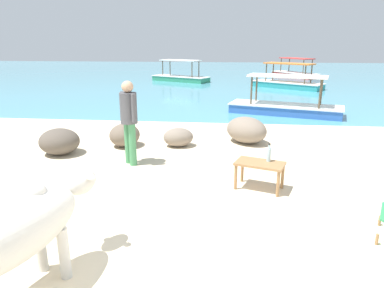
{
  "coord_description": "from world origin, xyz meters",
  "views": [
    {
      "loc": [
        0.12,
        -3.06,
        2.34
      ],
      "look_at": [
        -0.52,
        3.0,
        0.55
      ],
      "focal_mm": 32.52,
      "sensor_mm": 36.0,
      "label": 1
    }
  ],
  "objects_px": {
    "boat_teal": "(288,83)",
    "boat_green": "(181,77)",
    "boat_blue": "(285,106)",
    "boat_red": "(295,73)",
    "cow": "(16,229)",
    "bottle": "(269,154)",
    "low_bench_table": "(260,167)",
    "person_standing": "(129,117)"
  },
  "relations": [
    {
      "from": "boat_teal",
      "to": "boat_green",
      "type": "height_order",
      "value": "same"
    },
    {
      "from": "boat_blue",
      "to": "boat_green",
      "type": "distance_m",
      "value": 10.87
    },
    {
      "from": "boat_red",
      "to": "boat_green",
      "type": "relative_size",
      "value": 0.97
    },
    {
      "from": "cow",
      "to": "boat_red",
      "type": "height_order",
      "value": "boat_red"
    },
    {
      "from": "boat_red",
      "to": "bottle",
      "type": "bearing_deg",
      "value": 135.18
    },
    {
      "from": "boat_blue",
      "to": "low_bench_table",
      "type": "bearing_deg",
      "value": -85.36
    },
    {
      "from": "boat_red",
      "to": "boat_blue",
      "type": "distance_m",
      "value": 13.49
    },
    {
      "from": "boat_blue",
      "to": "boat_teal",
      "type": "xyz_separation_m",
      "value": [
        1.17,
        7.06,
        0.0
      ]
    },
    {
      "from": "low_bench_table",
      "to": "boat_green",
      "type": "bearing_deg",
      "value": 121.14
    },
    {
      "from": "bottle",
      "to": "boat_red",
      "type": "relative_size",
      "value": 0.08
    },
    {
      "from": "boat_teal",
      "to": "boat_green",
      "type": "xyz_separation_m",
      "value": [
        -6.04,
        2.65,
        0.0
      ]
    },
    {
      "from": "boat_teal",
      "to": "boat_blue",
      "type": "bearing_deg",
      "value": 115.28
    },
    {
      "from": "low_bench_table",
      "to": "boat_red",
      "type": "relative_size",
      "value": 0.23
    },
    {
      "from": "low_bench_table",
      "to": "boat_red",
      "type": "bearing_deg",
      "value": 97.38
    },
    {
      "from": "cow",
      "to": "bottle",
      "type": "distance_m",
      "value": 3.79
    },
    {
      "from": "bottle",
      "to": "boat_teal",
      "type": "bearing_deg",
      "value": 79.91
    },
    {
      "from": "cow",
      "to": "boat_teal",
      "type": "bearing_deg",
      "value": -0.31
    },
    {
      "from": "boat_teal",
      "to": "boat_green",
      "type": "distance_m",
      "value": 6.6
    },
    {
      "from": "bottle",
      "to": "boat_green",
      "type": "relative_size",
      "value": 0.08
    },
    {
      "from": "boat_green",
      "to": "low_bench_table",
      "type": "bearing_deg",
      "value": -51.02
    },
    {
      "from": "boat_blue",
      "to": "boat_green",
      "type": "bearing_deg",
      "value": 133.2
    },
    {
      "from": "person_standing",
      "to": "bottle",
      "type": "bearing_deg",
      "value": 117.54
    },
    {
      "from": "boat_blue",
      "to": "boat_red",
      "type": "bearing_deg",
      "value": 95.24
    },
    {
      "from": "boat_green",
      "to": "boat_red",
      "type": "bearing_deg",
      "value": 51.81
    },
    {
      "from": "low_bench_table",
      "to": "boat_blue",
      "type": "height_order",
      "value": "boat_blue"
    },
    {
      "from": "cow",
      "to": "low_bench_table",
      "type": "bearing_deg",
      "value": -24.16
    },
    {
      "from": "boat_red",
      "to": "boat_teal",
      "type": "xyz_separation_m",
      "value": [
        -1.48,
        -6.17,
        0.0
      ]
    },
    {
      "from": "person_standing",
      "to": "boat_teal",
      "type": "relative_size",
      "value": 0.44
    },
    {
      "from": "bottle",
      "to": "person_standing",
      "type": "xyz_separation_m",
      "value": [
        -2.54,
        0.89,
        0.38
      ]
    },
    {
      "from": "cow",
      "to": "boat_red",
      "type": "bearing_deg",
      "value": 0.58
    },
    {
      "from": "cow",
      "to": "person_standing",
      "type": "xyz_separation_m",
      "value": [
        -0.03,
        3.73,
        0.24
      ]
    },
    {
      "from": "boat_green",
      "to": "cow",
      "type": "bearing_deg",
      "value": -59.83
    },
    {
      "from": "low_bench_table",
      "to": "boat_green",
      "type": "xyz_separation_m",
      "value": [
        -3.51,
        16.17,
        -0.13
      ]
    },
    {
      "from": "cow",
      "to": "boat_teal",
      "type": "height_order",
      "value": "boat_teal"
    },
    {
      "from": "cow",
      "to": "boat_green",
      "type": "relative_size",
      "value": 0.51
    },
    {
      "from": "boat_red",
      "to": "boat_green",
      "type": "distance_m",
      "value": 8.3
    },
    {
      "from": "bottle",
      "to": "boat_red",
      "type": "height_order",
      "value": "boat_red"
    },
    {
      "from": "person_standing",
      "to": "boat_green",
      "type": "relative_size",
      "value": 0.43
    },
    {
      "from": "low_bench_table",
      "to": "bottle",
      "type": "distance_m",
      "value": 0.25
    },
    {
      "from": "cow",
      "to": "boat_red",
      "type": "relative_size",
      "value": 0.52
    },
    {
      "from": "cow",
      "to": "boat_green",
      "type": "bearing_deg",
      "value": 19.88
    },
    {
      "from": "boat_red",
      "to": "boat_blue",
      "type": "height_order",
      "value": "same"
    }
  ]
}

